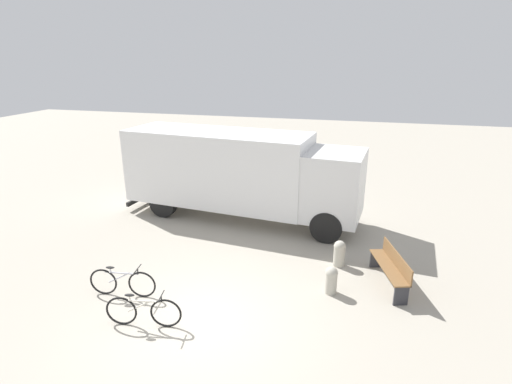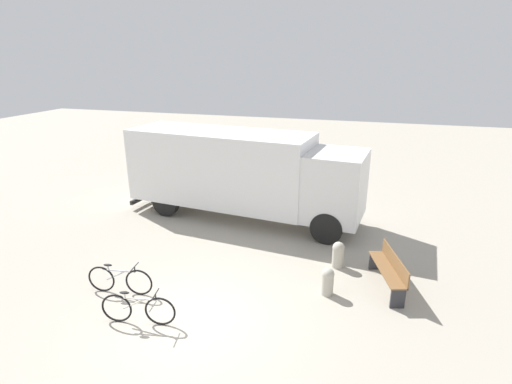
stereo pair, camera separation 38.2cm
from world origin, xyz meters
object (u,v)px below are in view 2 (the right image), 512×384
at_px(bollard_near_bench, 328,280).
at_px(bollard_far_bench, 338,254).
at_px(bicycle_middle, 138,309).
at_px(park_bench, 390,269).
at_px(delivery_truck, 240,171).
at_px(bicycle_near, 120,280).

height_order(bollard_near_bench, bollard_far_bench, bollard_far_bench).
bearing_deg(bicycle_middle, park_bench, 20.37).
bearing_deg(bollard_far_bench, delivery_truck, 144.17).
bearing_deg(delivery_truck, bollard_far_bench, -29.74).
bearing_deg(delivery_truck, bollard_near_bench, -42.56).
bearing_deg(delivery_truck, bicycle_middle, -85.26).
xyz_separation_m(delivery_truck, bicycle_near, (-1.23, -5.57, -1.36)).
bearing_deg(bicycle_near, bollard_far_bench, 22.08).
xyz_separation_m(bollard_near_bench, bollard_far_bench, (0.11, 1.44, 0.02)).
bearing_deg(park_bench, bollard_near_bench, 100.84).
xyz_separation_m(bicycle_near, bicycle_middle, (1.08, -0.91, 0.00)).
height_order(delivery_truck, bicycle_near, delivery_truck).
height_order(delivery_truck, bicycle_middle, delivery_truck).
xyz_separation_m(delivery_truck, park_bench, (5.10, -3.39, -1.20)).
bearing_deg(delivery_truck, bicycle_near, -96.42).
bearing_deg(park_bench, bicycle_middle, 103.39).
bearing_deg(bollard_far_bench, bollard_near_bench, -94.29).
height_order(park_bench, bicycle_near, park_bench).
bearing_deg(bollard_near_bench, bollard_far_bench, 85.71).
distance_m(bicycle_middle, bollard_near_bench, 4.46).
distance_m(park_bench, bicycle_middle, 6.09).
bearing_deg(bicycle_near, bollard_near_bench, 8.51).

